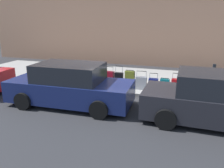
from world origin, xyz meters
TOP-DOWN VIEW (x-y plane):
  - ground_plane at (0.00, 0.00)m, footprint 40.00×40.00m
  - sidewalk_curb at (0.00, -2.50)m, footprint 18.00×5.00m
  - building_facade_sidewalk_side at (0.00, -8.08)m, footprint 24.00×3.00m
  - suitcase_maroon_0 at (-3.52, -0.79)m, footprint 0.42×0.27m
  - suitcase_red_1 at (-2.98, -0.78)m, footprint 0.50×0.26m
  - suitcase_teal_2 at (-2.45, -0.80)m, footprint 0.41×0.23m
  - suitcase_navy_3 at (-1.97, -0.73)m, footprint 0.41×0.26m
  - suitcase_silver_4 at (-1.44, -0.68)m, footprint 0.49×0.25m
  - suitcase_olive_5 at (-0.89, -0.77)m, footprint 0.44×0.22m
  - suitcase_black_6 at (-0.40, -0.71)m, footprint 0.39×0.18m
  - suitcase_maroon_7 at (0.12, -0.80)m, footprint 0.49×0.26m
  - suitcase_red_8 at (0.66, -0.79)m, footprint 0.44×0.24m
  - suitcase_teal_9 at (1.17, -0.74)m, footprint 0.44×0.24m
  - suitcase_navy_10 at (1.70, -0.73)m, footprint 0.44×0.21m
  - suitcase_silver_11 at (2.24, -0.66)m, footprint 0.48×0.19m
  - fire_hydrant at (2.99, -0.72)m, footprint 0.39×0.21m
  - bollard_post at (3.48, -0.57)m, footprint 0.13×0.13m
  - parking_meter at (-4.36, -0.97)m, footprint 0.12×0.09m
  - parked_car_charcoal_0 at (-4.14, 1.65)m, footprint 4.35×2.11m
  - parked_car_navy_1 at (0.84, 1.65)m, footprint 4.73×2.13m

SIDE VIEW (x-z plane):
  - ground_plane at x=0.00m, z-range 0.00..0.00m
  - sidewalk_curb at x=0.00m, z-range 0.00..0.14m
  - suitcase_navy_10 at x=1.70m, z-range 0.00..0.79m
  - suitcase_teal_9 at x=1.17m, z-range -0.01..0.81m
  - suitcase_teal_2 at x=-2.45m, z-range 0.11..0.69m
  - suitcase_navy_3 at x=-1.97m, z-range 0.01..0.79m
  - suitcase_red_1 at x=-2.98m, z-range 0.01..0.85m
  - suitcase_silver_4 at x=-1.44m, z-range 0.01..0.86m
  - suitcase_red_8 at x=0.66m, z-range -0.02..0.90m
  - suitcase_black_6 at x=-0.40m, z-range -0.02..0.99m
  - suitcase_maroon_7 at x=0.12m, z-range 0.02..0.94m
  - bollard_post at x=3.48m, z-range 0.14..0.83m
  - suitcase_silver_11 at x=2.24m, z-range 0.02..0.96m
  - suitcase_maroon_0 at x=-3.52m, z-range -0.01..1.01m
  - suitcase_olive_5 at x=-0.89m, z-range 0.11..0.94m
  - fire_hydrant at x=2.99m, z-range 0.16..1.00m
  - parked_car_navy_1 at x=0.84m, z-range -0.05..1.55m
  - parked_car_charcoal_0 at x=-4.14m, z-range -0.05..1.57m
  - parking_meter at x=-4.36m, z-range 0.33..1.60m
  - building_facade_sidewalk_side at x=0.00m, z-range 0.00..8.36m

